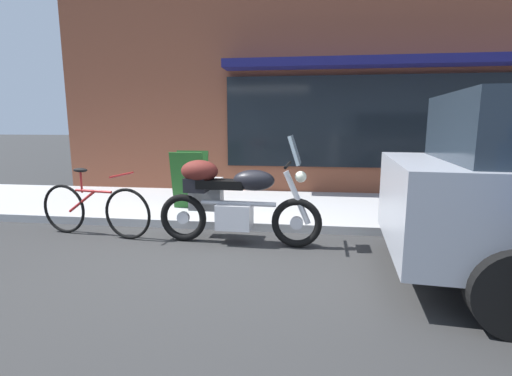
# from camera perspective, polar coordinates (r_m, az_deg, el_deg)

# --- Properties ---
(ground_plane) EXTENTS (80.00, 80.00, 0.00)m
(ground_plane) POSITION_cam_1_polar(r_m,az_deg,el_deg) (4.51, -8.75, -10.12)
(ground_plane) COLOR #2F2F2F
(touring_motorcycle) EXTENTS (2.11, 0.73, 1.39)m
(touring_motorcycle) POSITION_cam_1_polar(r_m,az_deg,el_deg) (4.77, -4.20, -1.42)
(touring_motorcycle) COLOR black
(touring_motorcycle) RESTS_ON ground_plane
(parked_bicycle) EXTENTS (1.71, 0.48, 0.94)m
(parked_bicycle) POSITION_cam_1_polar(r_m,az_deg,el_deg) (5.54, -23.48, -2.97)
(parked_bicycle) COLOR black
(parked_bicycle) RESTS_ON ground_plane
(sandwich_board_sign) EXTENTS (0.55, 0.42, 0.95)m
(sandwich_board_sign) POSITION_cam_1_polar(r_m,az_deg,el_deg) (6.33, -10.08, 1.27)
(sandwich_board_sign) COLOR #1E511E
(sandwich_board_sign) RESTS_ON sidewalk_curb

